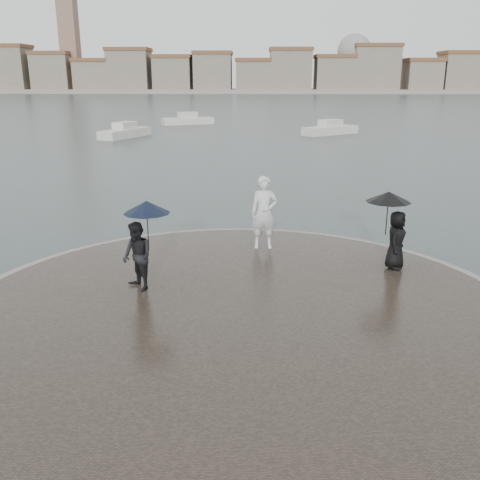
{
  "coord_description": "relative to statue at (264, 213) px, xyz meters",
  "views": [
    {
      "loc": [
        0.29,
        -6.81,
        5.02
      ],
      "look_at": [
        0.0,
        4.8,
        1.45
      ],
      "focal_mm": 40.0,
      "sensor_mm": 36.0,
      "label": 1
    }
  ],
  "objects": [
    {
      "name": "kerb_ring",
      "position": [
        -0.6,
        -4.14,
        -1.22
      ],
      "size": [
        12.5,
        12.5,
        0.32
      ],
      "primitive_type": "cylinder",
      "color": "gray",
      "rests_on": "ground"
    },
    {
      "name": "quay_tip",
      "position": [
        -0.6,
        -4.14,
        -1.2
      ],
      "size": [
        11.9,
        11.9,
        0.36
      ],
      "primitive_type": "cylinder",
      "color": "#2D261E",
      "rests_on": "ground"
    },
    {
      "name": "far_skyline",
      "position": [
        -6.89,
        153.06,
        4.23
      ],
      "size": [
        260.0,
        20.0,
        37.0
      ],
      "color": "gray",
      "rests_on": "ground"
    },
    {
      "name": "boats",
      "position": [
        3.8,
        36.59,
        -1.0
      ],
      "size": [
        43.27,
        17.51,
        1.5
      ],
      "color": "beige",
      "rests_on": "ground"
    },
    {
      "name": "visitor_right",
      "position": [
        3.18,
        -1.56,
        0.14
      ],
      "size": [
        1.18,
        1.11,
        1.95
      ],
      "color": "black",
      "rests_on": "quay_tip"
    },
    {
      "name": "ground",
      "position": [
        -0.6,
        -7.64,
        -1.38
      ],
      "size": [
        400.0,
        400.0,
        0.0
      ],
      "primitive_type": "plane",
      "color": "#2B3835",
      "rests_on": "ground"
    },
    {
      "name": "visitor_left",
      "position": [
        -2.83,
        -3.13,
        0.1
      ],
      "size": [
        1.25,
        1.1,
        2.04
      ],
      "color": "black",
      "rests_on": "quay_tip"
    },
    {
      "name": "statue",
      "position": [
        0.0,
        0.0,
        0.0
      ],
      "size": [
        0.76,
        0.51,
        2.04
      ],
      "primitive_type": "imported",
      "rotation": [
        0.0,
        0.0,
        0.03
      ],
      "color": "silver",
      "rests_on": "quay_tip"
    }
  ]
}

